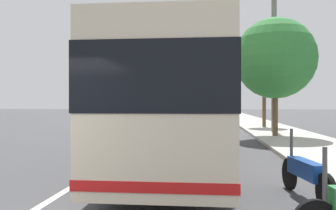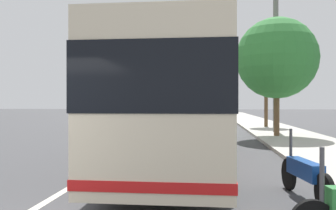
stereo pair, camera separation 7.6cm
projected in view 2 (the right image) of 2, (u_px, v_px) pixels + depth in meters
name	position (u px, v px, depth m)	size (l,w,h in m)	color
sidewalk_curb	(329.00, 152.00, 12.85)	(110.00, 3.60, 0.14)	#B2ADA3
lane_divider_line	(130.00, 151.00, 13.65)	(110.00, 0.16, 0.01)	silver
coach_bus	(182.00, 102.00, 10.95)	(11.67, 2.53, 3.22)	beige
motorcycle_mid_row	(304.00, 174.00, 6.80)	(2.24, 0.42, 1.27)	black
car_behind_bus	(121.00, 120.00, 22.53)	(4.71, 2.00, 1.58)	gold
car_ahead_same_lane	(202.00, 117.00, 28.68)	(4.05, 1.88, 1.55)	gold
car_far_distant	(177.00, 111.00, 53.07)	(4.67, 2.07, 1.40)	black
car_oncoming	(209.00, 110.00, 57.06)	(4.30, 2.02, 1.56)	red
roadside_tree_mid_block	(277.00, 58.00, 18.69)	(4.13, 4.13, 6.16)	brown
roadside_tree_far_block	(266.00, 71.00, 26.01)	(2.52, 2.52, 5.37)	brown
utility_pole	(276.00, 64.00, 21.29)	(0.30, 0.30, 8.12)	slate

